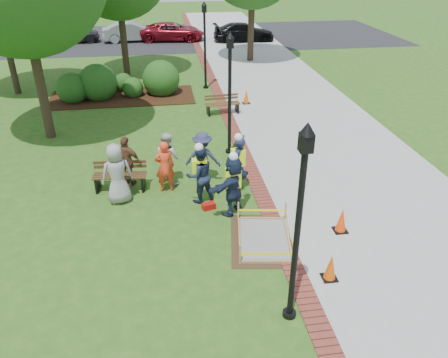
{
  "coord_description": "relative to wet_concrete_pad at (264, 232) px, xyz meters",
  "views": [
    {
      "loc": [
        -1.03,
        -9.29,
        6.81
      ],
      "look_at": [
        0.5,
        1.2,
        1.0
      ],
      "focal_mm": 35.0,
      "sensor_mm": 36.0,
      "label": 1
    }
  ],
  "objects": [
    {
      "name": "casual_person_d",
      "position": [
        -3.56,
        3.46,
        0.59
      ],
      "size": [
        0.62,
        0.53,
        1.64
      ],
      "color": "brown",
      "rests_on": "ground"
    },
    {
      "name": "bench_far",
      "position": [
        0.26,
        9.43,
        0.03
      ],
      "size": [
        1.56,
        0.64,
        0.82
      ],
      "color": "brown",
      "rests_on": "ground"
    },
    {
      "name": "cone_back",
      "position": [
        2.09,
        0.08,
        0.11
      ],
      "size": [
        0.36,
        0.36,
        0.71
      ],
      "color": "black",
      "rests_on": "ground"
    },
    {
      "name": "casual_person_b",
      "position": [
        -2.42,
        2.94,
        0.59
      ],
      "size": [
        0.55,
        0.38,
        1.64
      ],
      "color": "#F63D1C",
      "rests_on": "ground"
    },
    {
      "name": "shrub_b",
      "position": [
        -5.38,
        12.41,
        -0.23
      ],
      "size": [
        1.83,
        1.83,
        1.83
      ],
      "primitive_type": "sphere",
      "color": "#1B4A15",
      "rests_on": "ground"
    },
    {
      "name": "cone_far",
      "position": [
        1.56,
        10.62,
        0.1
      ],
      "size": [
        0.35,
        0.35,
        0.69
      ],
      "color": "black",
      "rests_on": "ground"
    },
    {
      "name": "cone_front",
      "position": [
        1.14,
        -1.66,
        0.09
      ],
      "size": [
        0.34,
        0.34,
        0.68
      ],
      "color": "black",
      "rests_on": "ground"
    },
    {
      "name": "lamp_mid",
      "position": [
        -0.06,
        5.39,
        2.25
      ],
      "size": [
        0.28,
        0.28,
        4.26
      ],
      "color": "black",
      "rests_on": "ground"
    },
    {
      "name": "mulch_bed",
      "position": [
        -4.31,
        12.39,
        -0.21
      ],
      "size": [
        7.0,
        3.0,
        0.05
      ],
      "primitive_type": "cube",
      "color": "#381E0F",
      "rests_on": "ground"
    },
    {
      "name": "casual_person_c",
      "position": [
        -2.31,
        3.5,
        0.61
      ],
      "size": [
        0.61,
        0.64,
        1.69
      ],
      "color": "silver",
      "rests_on": "ground"
    },
    {
      "name": "casual_person_e",
      "position": [
        -1.23,
        3.34,
        0.61
      ],
      "size": [
        0.6,
        0.46,
        1.69
      ],
      "color": "#2C2D4D",
      "rests_on": "ground"
    },
    {
      "name": "shrub_e",
      "position": [
        -4.27,
        13.49,
        -0.23
      ],
      "size": [
        0.99,
        0.99,
        0.99
      ],
      "primitive_type": "sphere",
      "color": "#1B4A15",
      "rests_on": "ground"
    },
    {
      "name": "shrub_c",
      "position": [
        -3.76,
        12.49,
        -0.23
      ],
      "size": [
        1.03,
        1.03,
        1.03
      ],
      "primitive_type": "sphere",
      "color": "#1B4A15",
      "rests_on": "ground"
    },
    {
      "name": "hivis_worker_a",
      "position": [
        -0.59,
        1.41,
        0.7
      ],
      "size": [
        0.66,
        0.63,
        1.89
      ],
      "color": "#1C284A",
      "rests_on": "ground"
    },
    {
      "name": "shrub_d",
      "position": [
        -2.36,
        12.68,
        -0.23
      ],
      "size": [
        1.83,
        1.83,
        1.83
      ],
      "primitive_type": "sphere",
      "color": "#1B4A15",
      "rests_on": "ground"
    },
    {
      "name": "casual_person_a",
      "position": [
        -3.79,
        2.49,
        0.68
      ],
      "size": [
        0.66,
        0.5,
        1.83
      ],
      "color": "gray",
      "rests_on": "ground"
    },
    {
      "name": "bench_near",
      "position": [
        -3.81,
        3.21,
        0.04
      ],
      "size": [
        1.65,
        0.68,
        0.87
      ],
      "color": "#4C391A",
      "rests_on": "ground"
    },
    {
      "name": "lamp_far",
      "position": [
        -0.06,
        13.39,
        2.25
      ],
      "size": [
        0.28,
        0.28,
        4.26
      ],
      "color": "black",
      "rests_on": "ground"
    },
    {
      "name": "hivis_worker_b",
      "position": [
        -0.23,
        2.66,
        0.7
      ],
      "size": [
        0.61,
        0.66,
        1.89
      ],
      "color": "#18253F",
      "rests_on": "ground"
    },
    {
      "name": "brick_edging",
      "position": [
        0.44,
        10.39,
        -0.22
      ],
      "size": [
        0.5,
        60.0,
        0.03
      ],
      "primitive_type": "cube",
      "color": "maroon",
      "rests_on": "ground"
    },
    {
      "name": "wet_concrete_pad",
      "position": [
        0.0,
        0.0,
        0.0
      ],
      "size": [
        2.03,
        2.53,
        0.55
      ],
      "color": "#47331E",
      "rests_on": "ground"
    },
    {
      "name": "sidewalk",
      "position": [
        3.69,
        10.39,
        -0.22
      ],
      "size": [
        6.0,
        60.0,
        0.02
      ],
      "primitive_type": "cube",
      "color": "#9E9E99",
      "rests_on": "ground"
    },
    {
      "name": "parked_car_a",
      "position": [
        -8.87,
        26.27,
        -0.23
      ],
      "size": [
        2.9,
        5.11,
        1.57
      ],
      "primitive_type": "imported",
      "rotation": [
        0.0,
        0.0,
        1.75
      ],
      "color": "#2B2B2E",
      "rests_on": "ground"
    },
    {
      "name": "parked_car_c",
      "position": [
        -1.28,
        26.05,
        -0.23
      ],
      "size": [
        2.38,
        4.67,
        1.47
      ],
      "primitive_type": "imported",
      "rotation": [
        0.0,
        0.0,
        1.47
      ],
      "color": "maroon",
      "rests_on": "ground"
    },
    {
      "name": "parked_car_d",
      "position": [
        4.12,
        25.02,
        -0.23
      ],
      "size": [
        1.95,
        4.48,
        1.46
      ],
      "primitive_type": "imported",
      "rotation": [
        0.0,
        0.0,
        1.57
      ],
      "color": "black",
      "rests_on": "ground"
    },
    {
      "name": "hivis_worker_c",
      "position": [
        -1.44,
        2.19,
        0.69
      ],
      "size": [
        0.63,
        0.5,
        1.86
      ],
      "color": "#16183B",
      "rests_on": "ground"
    },
    {
      "name": "toolbox",
      "position": [
        -1.25,
        1.69,
        -0.14
      ],
      "size": [
        0.41,
        0.3,
        0.18
      ],
      "primitive_type": "cube",
      "rotation": [
        0.0,
        0.0,
        0.29
      ],
      "color": "#9E110C",
      "rests_on": "ground"
    },
    {
      "name": "ground",
      "position": [
        -1.31,
        0.39,
        -0.23
      ],
      "size": [
        100.0,
        100.0,
        0.0
      ],
      "primitive_type": "plane",
      "color": "#285116",
      "rests_on": "ground"
    },
    {
      "name": "lamp_near",
      "position": [
        -0.06,
        -2.61,
        2.25
      ],
      "size": [
        0.28,
        0.28,
        4.26
      ],
      "color": "black",
      "rests_on": "ground"
    },
    {
      "name": "parked_car_b",
      "position": [
        -4.34,
        26.14,
        -0.23
      ],
      "size": [
        2.48,
        4.91,
        1.54
      ],
      "primitive_type": "imported",
      "rotation": [
        0.0,
        0.0,
        1.66
      ],
      "color": "#A3A3A8",
      "rests_on": "ground"
    },
    {
      "name": "shrub_a",
      "position": [
        -6.56,
        12.13,
        -0.23
      ],
      "size": [
        1.49,
        1.49,
        1.49
      ],
      "primitive_type": "sphere",
      "color": "#1B4A15",
      "rests_on": "ground"
    },
    {
      "name": "parking_lot",
      "position": [
        -1.31,
        27.39,
        -0.23
      ],
      "size": [
        36.0,
        12.0,
        0.01
      ],
      "primitive_type": "cube",
      "color": "black",
      "rests_on": "ground"
    }
  ]
}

